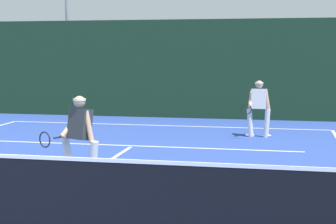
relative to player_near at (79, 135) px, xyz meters
name	(u,v)px	position (x,y,z in m)	size (l,w,h in m)	color
court_line_baseline_far	(164,126)	(-0.09, 7.92, -0.88)	(10.55, 0.10, 0.01)	white
court_line_service	(133,146)	(-0.09, 4.00, -0.88)	(8.60, 0.10, 0.01)	white
court_line_centre	(87,175)	(-0.09, 0.61, -0.88)	(0.10, 6.40, 0.01)	white
tennis_net	(6,189)	(-0.09, -2.59, -0.37)	(11.56, 0.09, 1.08)	#1E4723
player_near	(79,135)	(0.00, 0.00, 0.00)	(1.08, 0.84, 1.61)	silver
player_far	(259,106)	(3.00, 6.12, -0.01)	(0.82, 0.87, 1.60)	silver
tennis_ball	(131,163)	(0.49, 1.76, -0.85)	(0.07, 0.07, 0.07)	#D1E033
back_fence_windscreen	(177,69)	(-0.09, 10.12, 0.89)	(22.70, 0.12, 3.55)	#173220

